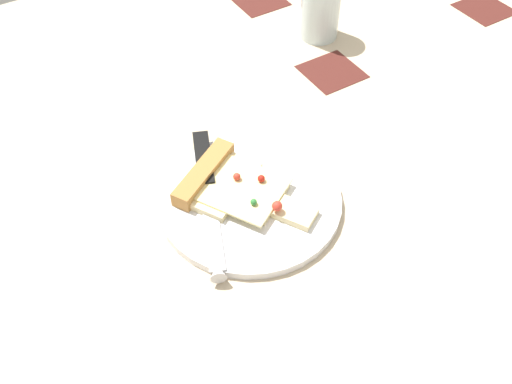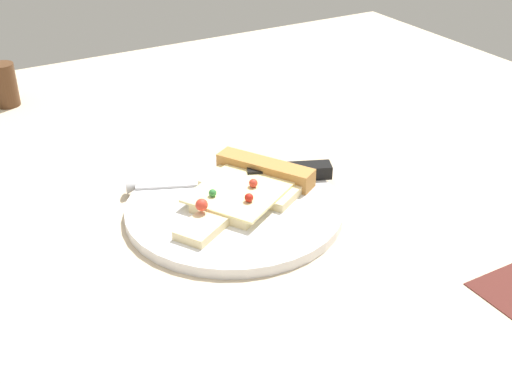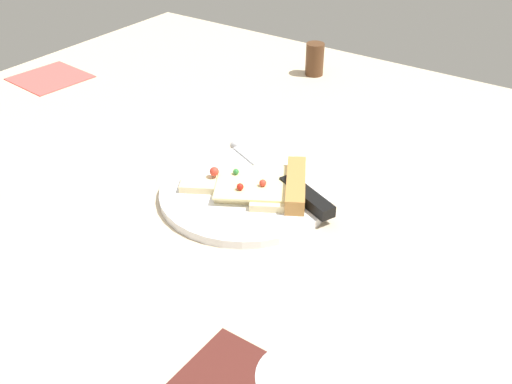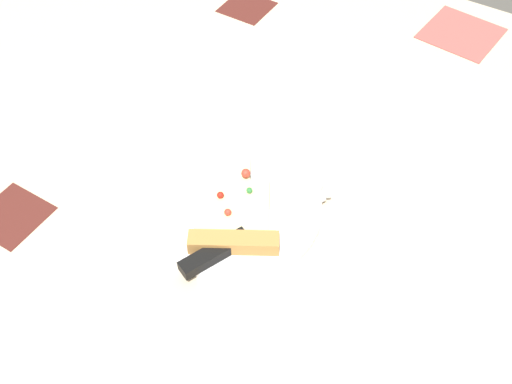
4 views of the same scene
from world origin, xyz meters
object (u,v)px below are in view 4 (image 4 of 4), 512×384
(plate, at_px, (236,209))
(pizza_slice, at_px, (235,217))
(napkin, at_px, (461,33))
(knife, at_px, (244,237))

(plate, xyz_separation_m, pizza_slice, (-0.01, 0.02, 0.01))
(napkin, bearing_deg, plate, 77.70)
(knife, relative_size, napkin, 1.76)
(plate, height_order, knife, knife)
(knife, distance_m, napkin, 0.63)
(pizza_slice, relative_size, knife, 0.83)
(pizza_slice, distance_m, knife, 0.03)
(plate, distance_m, knife, 0.06)
(knife, bearing_deg, pizza_slice, 164.93)
(plate, distance_m, napkin, 0.59)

